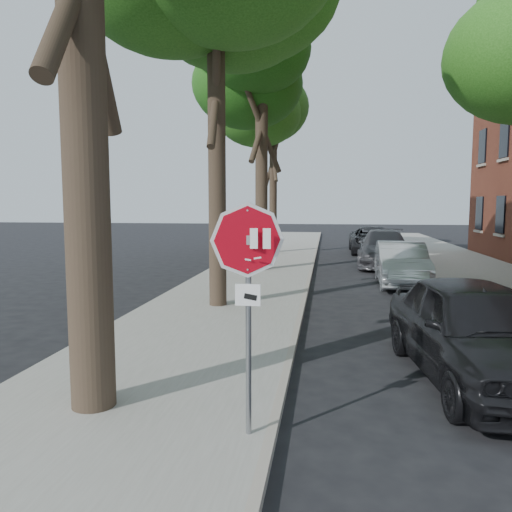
# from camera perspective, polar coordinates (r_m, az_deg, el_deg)

# --- Properties ---
(ground) EXTENTS (120.00, 120.00, 0.00)m
(ground) POSITION_cam_1_polar(r_m,az_deg,el_deg) (5.99, 6.25, -20.94)
(ground) COLOR black
(ground) RESTS_ON ground
(sidewalk_left) EXTENTS (4.00, 55.00, 0.12)m
(sidewalk_left) POSITION_cam_1_polar(r_m,az_deg,el_deg) (17.74, -0.55, -2.54)
(sidewalk_left) COLOR gray
(sidewalk_left) RESTS_ON ground
(sidewalk_right) EXTENTS (4.00, 55.00, 0.12)m
(sidewalk_right) POSITION_cam_1_polar(r_m,az_deg,el_deg) (18.49, 26.52, -2.83)
(sidewalk_right) COLOR gray
(sidewalk_right) RESTS_ON ground
(curb_left) EXTENTS (0.12, 55.00, 0.13)m
(curb_left) POSITION_cam_1_polar(r_m,az_deg,el_deg) (17.55, 6.09, -2.66)
(curb_left) COLOR #9E9384
(curb_left) RESTS_ON ground
(curb_right) EXTENTS (0.12, 55.00, 0.13)m
(curb_right) POSITION_cam_1_polar(r_m,az_deg,el_deg) (17.95, 20.29, -2.81)
(curb_right) COLOR #9E9384
(curb_right) RESTS_ON ground
(stop_sign) EXTENTS (0.76, 0.34, 2.61)m
(stop_sign) POSITION_cam_1_polar(r_m,az_deg,el_deg) (5.43, -0.92, -2.07)
(stop_sign) COLOR gray
(stop_sign) RESTS_ON sidewalk_left
(tree_mid_a) EXTENTS (5.59, 5.19, 9.84)m
(tree_mid_a) POSITION_cam_1_polar(r_m,az_deg,el_deg) (13.66, -4.62, 27.01)
(tree_mid_a) COLOR black
(tree_mid_a) RESTS_ON sidewalk_left
(tree_mid_b) EXTENTS (5.88, 5.46, 10.36)m
(tree_mid_b) POSITION_cam_1_polar(r_m,az_deg,el_deg) (20.33, 0.62, 21.12)
(tree_mid_b) COLOR black
(tree_mid_b) RESTS_ON sidewalk_left
(tree_far) EXTENTS (5.29, 4.91, 9.33)m
(tree_far) POSITION_cam_1_polar(r_m,az_deg,el_deg) (26.98, 1.98, 15.66)
(tree_far) COLOR black
(tree_far) RESTS_ON sidewalk_left
(car_a) EXTENTS (2.34, 4.81, 1.58)m
(car_a) POSITION_cam_1_polar(r_m,az_deg,el_deg) (8.38, 23.84, -7.75)
(car_a) COLOR black
(car_a) RESTS_ON ground
(car_b) EXTENTS (1.65, 4.38, 1.43)m
(car_b) POSITION_cam_1_polar(r_m,az_deg,el_deg) (17.21, 16.27, -0.86)
(car_b) COLOR #B4B9BD
(car_b) RESTS_ON ground
(car_c) EXTENTS (2.64, 5.52, 1.55)m
(car_c) POSITION_cam_1_polar(r_m,az_deg,el_deg) (22.27, 14.42, 0.88)
(car_c) COLOR #444448
(car_c) RESTS_ON ground
(car_d) EXTENTS (2.41, 5.17, 1.43)m
(car_d) POSITION_cam_1_polar(r_m,az_deg,el_deg) (27.78, 13.18, 1.78)
(car_d) COLOR black
(car_d) RESTS_ON ground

